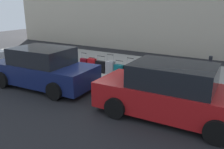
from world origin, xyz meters
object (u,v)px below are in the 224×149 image
(suitcase_navy_3, at_px, (139,73))
(fire_hydrant, at_px, (69,59))
(suitcase_black_0, at_px, (171,78))
(suitcase_red_1, at_px, (160,76))
(suitcase_silver_6, at_px, (110,68))
(suitcase_olive_4, at_px, (130,71))
(parked_car_red_0, at_px, (172,93))
(suitcase_maroon_2, at_px, (149,73))
(suitcase_teal_5, at_px, (119,70))
(suitcase_maroon_9, at_px, (84,64))
(parked_car_navy_1, at_px, (43,68))
(parking_meter, at_px, (210,68))
(suitcase_red_8, at_px, (92,65))
(suitcase_black_7, at_px, (101,67))
(bollard_post, at_px, (56,58))

(suitcase_navy_3, relative_size, fire_hydrant, 0.99)
(suitcase_black_0, bearing_deg, suitcase_red_1, -11.05)
(suitcase_red_1, bearing_deg, suitcase_silver_6, 0.87)
(suitcase_olive_4, height_order, parked_car_red_0, parked_car_red_0)
(suitcase_maroon_2, xyz_separation_m, suitcase_teal_5, (1.40, 0.01, -0.09))
(suitcase_olive_4, distance_m, suitcase_silver_6, 0.99)
(fire_hydrant, bearing_deg, suitcase_maroon_2, 179.35)
(suitcase_maroon_2, xyz_separation_m, fire_hydrant, (4.35, -0.05, 0.09))
(suitcase_maroon_9, bearing_deg, fire_hydrant, 1.42)
(suitcase_maroon_2, height_order, parked_car_navy_1, parked_car_navy_1)
(suitcase_black_0, distance_m, parking_meter, 1.45)
(suitcase_silver_6, xyz_separation_m, suitcase_red_8, (1.04, -0.02, -0.00))
(suitcase_maroon_2, distance_m, suitcase_olive_4, 0.92)
(suitcase_black_7, height_order, suitcase_maroon_9, suitcase_maroon_9)
(suitcase_navy_3, xyz_separation_m, suitcase_black_7, (1.96, -0.08, -0.00))
(suitcase_navy_3, distance_m, fire_hydrant, 3.90)
(suitcase_teal_5, xyz_separation_m, suitcase_red_8, (1.53, -0.07, 0.04))
(suitcase_teal_5, xyz_separation_m, suitcase_silver_6, (0.49, -0.05, 0.05))
(suitcase_navy_3, distance_m, suitcase_maroon_9, 2.95)
(suitcase_red_8, bearing_deg, suitcase_navy_3, 178.31)
(suitcase_teal_5, distance_m, parked_car_red_0, 3.90)
(suitcase_red_1, bearing_deg, fire_hydrant, 0.32)
(suitcase_maroon_9, bearing_deg, suitcase_olive_4, -179.52)
(parked_car_red_0, bearing_deg, fire_hydrant, -21.94)
(suitcase_black_0, xyz_separation_m, suitcase_olive_4, (1.87, -0.11, -0.01))
(suitcase_navy_3, bearing_deg, suitcase_silver_6, -2.06)
(suitcase_red_1, height_order, parked_car_navy_1, parked_car_navy_1)
(suitcase_black_0, xyz_separation_m, parked_car_red_0, (-0.72, 2.36, 0.33))
(suitcase_silver_6, distance_m, parked_car_red_0, 4.32)
(suitcase_maroon_2, distance_m, suitcase_black_7, 2.42)
(suitcase_red_8, distance_m, fire_hydrant, 1.42)
(parking_meter, bearing_deg, suitcase_maroon_2, 7.54)
(suitcase_olive_4, relative_size, parked_car_navy_1, 0.20)
(suitcase_black_0, bearing_deg, suitcase_olive_4, -3.50)
(suitcase_navy_3, distance_m, suitcase_olive_4, 0.47)
(suitcase_teal_5, bearing_deg, fire_hydrant, -1.07)
(suitcase_maroon_2, distance_m, suitcase_red_8, 2.93)
(suitcase_red_1, relative_size, fire_hydrant, 0.94)
(suitcase_maroon_2, height_order, parking_meter, parking_meter)
(suitcase_red_1, bearing_deg, suitcase_maroon_9, 0.05)
(suitcase_red_1, height_order, parked_car_red_0, parked_car_red_0)
(fire_hydrant, height_order, parking_meter, parking_meter)
(suitcase_teal_5, xyz_separation_m, suitcase_black_7, (1.01, -0.08, 0.01))
(suitcase_silver_6, height_order, suitcase_maroon_9, suitcase_silver_6)
(bollard_post, xyz_separation_m, parked_car_navy_1, (-1.52, 2.28, 0.20))
(suitcase_red_1, distance_m, suitcase_teal_5, 1.86)
(suitcase_red_1, relative_size, bollard_post, 0.99)
(suitcase_red_8, height_order, bollard_post, bollard_post)
(parked_car_navy_1, bearing_deg, suitcase_teal_5, -132.57)
(suitcase_black_0, height_order, suitcase_silver_6, suitcase_silver_6)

